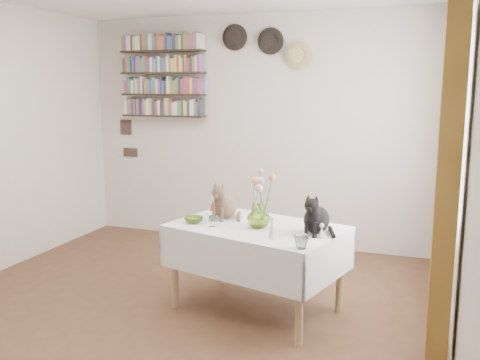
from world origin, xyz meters
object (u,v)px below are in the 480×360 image
at_px(dining_table, 257,247).
at_px(bookshelf_unit, 163,76).
at_px(tabby_cat, 225,199).
at_px(black_cat, 317,212).
at_px(flower_vase, 259,215).

bearing_deg(dining_table, bookshelf_unit, 134.68).
distance_m(tabby_cat, bookshelf_unit, 2.28).
bearing_deg(black_cat, flower_vase, -172.50).
distance_m(dining_table, black_cat, 0.57).
bearing_deg(bookshelf_unit, dining_table, -45.32).
bearing_deg(bookshelf_unit, tabby_cat, -48.55).
xyz_separation_m(dining_table, black_cat, (0.47, -0.04, 0.32)).
distance_m(tabby_cat, flower_vase, 0.40).
height_order(dining_table, tabby_cat, tabby_cat).
xyz_separation_m(dining_table, tabby_cat, (-0.32, 0.16, 0.32)).
height_order(black_cat, flower_vase, black_cat).
height_order(tabby_cat, black_cat, tabby_cat).
bearing_deg(black_cat, bookshelf_unit, 149.16).
xyz_separation_m(tabby_cat, flower_vase, (0.35, -0.19, -0.06)).
bearing_deg(flower_vase, bookshelf_unit, 134.60).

